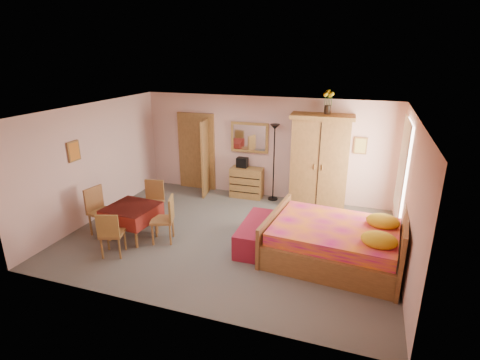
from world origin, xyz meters
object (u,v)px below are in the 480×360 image
at_px(bench, 256,234).
at_px(chair_west, 102,212).
at_px(wall_mirror, 250,138).
at_px(chest_of_drawers, 247,183).
at_px(stereo, 242,162).
at_px(sunflower_vase, 328,102).
at_px(chair_east, 162,219).
at_px(dining_table, 133,222).
at_px(wardrobe, 320,162).
at_px(floor_lamp, 274,163).
at_px(chair_south, 112,233).
at_px(chair_north, 153,203).
at_px(bed, 335,232).

xyz_separation_m(bench, chair_west, (-3.17, -0.58, 0.26)).
bearing_deg(wall_mirror, chair_west, -125.98).
relative_size(chest_of_drawers, stereo, 3.00).
bearing_deg(sunflower_vase, stereo, 179.92).
relative_size(sunflower_vase, chair_east, 0.58).
xyz_separation_m(dining_table, chair_east, (0.67, 0.05, 0.13)).
bearing_deg(dining_table, wardrobe, 40.82).
bearing_deg(stereo, dining_table, -114.78).
distance_m(floor_lamp, chair_south, 4.30).
relative_size(wardrobe, dining_table, 2.44).
relative_size(chair_north, chair_west, 0.95).
xyz_separation_m(floor_lamp, chair_west, (-2.88, -3.03, -0.48)).
height_order(wall_mirror, chair_west, wall_mirror).
bearing_deg(sunflower_vase, wardrobe, -140.55).
height_order(wall_mirror, bench, wall_mirror).
bearing_deg(wardrobe, bed, -78.75).
distance_m(dining_table, chair_east, 0.68).
height_order(wall_mirror, chair_east, wall_mirror).
relative_size(wall_mirror, sunflower_vase, 1.79).
xyz_separation_m(chair_south, chair_north, (-0.03, 1.46, 0.03)).
bearing_deg(chair_north, chair_east, 120.67).
relative_size(chest_of_drawers, floor_lamp, 0.42).
distance_m(bed, chair_north, 3.97).
height_order(chest_of_drawers, stereo, stereo).
distance_m(chest_of_drawers, wall_mirror, 1.18).
relative_size(wall_mirror, chair_east, 1.04).
bearing_deg(bench, bed, -1.77).
bearing_deg(bench, chair_north, 174.66).
height_order(floor_lamp, dining_table, floor_lamp).
height_order(bench, dining_table, dining_table).
bearing_deg(floor_lamp, chest_of_drawers, -177.03).
relative_size(wardrobe, sunflower_vase, 4.14).
bearing_deg(bench, sunflower_vase, 68.98).
bearing_deg(dining_table, bench, 11.53).
relative_size(stereo, sunflower_vase, 0.50).
bearing_deg(sunflower_vase, chair_west, -143.59).
bearing_deg(floor_lamp, chair_north, -134.52).
xyz_separation_m(chest_of_drawers, chair_west, (-2.18, -2.99, 0.11)).
bearing_deg(dining_table, stereo, 65.22).
bearing_deg(wardrobe, chair_south, -135.74).
bearing_deg(bed, wardrobe, 109.60).
relative_size(dining_table, chair_north, 0.98).
xyz_separation_m(wardrobe, chair_north, (-3.32, -2.15, -0.67)).
distance_m(dining_table, chair_north, 0.75).
height_order(stereo, dining_table, stereo).
bearing_deg(chair_west, wardrobe, 135.63).
bearing_deg(chair_east, bed, -103.13).
distance_m(chest_of_drawers, wardrobe, 1.99).
bearing_deg(bed, sunflower_vase, 107.34).
bearing_deg(stereo, floor_lamp, -0.39).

